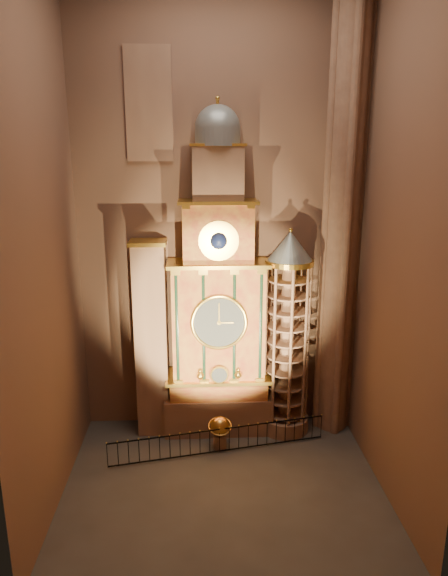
{
  "coord_description": "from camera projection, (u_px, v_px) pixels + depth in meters",
  "views": [
    {
      "loc": [
        -0.99,
        -19.69,
        14.38
      ],
      "look_at": [
        0.19,
        3.0,
        8.3
      ],
      "focal_mm": 32.0,
      "sensor_mm": 36.0,
      "label": 1
    }
  ],
  "objects": [
    {
      "name": "wall_right",
      "position": [
        400.0,
        239.0,
        20.27
      ],
      "size": [
        0.0,
        22.0,
        22.0
      ],
      "primitive_type": "plane",
      "rotation": [
        1.57,
        0.0,
        -1.57
      ],
      "color": "brown",
      "rests_on": "floor"
    },
    {
      "name": "stained_glass_window",
      "position": [
        149.0,
        104.0,
        24.04
      ],
      "size": [
        2.2,
        0.14,
        5.2
      ],
      "color": "navy",
      "rests_on": "wall_back"
    },
    {
      "name": "floor",
      "position": [
        223.0,
        486.0,
        22.76
      ],
      "size": [
        14.0,
        14.0,
        0.0
      ],
      "primitive_type": "plane",
      "color": "#383330",
      "rests_on": "ground"
    },
    {
      "name": "portrait_tower",
      "position": [
        152.0,
        339.0,
        26.06
      ],
      "size": [
        1.8,
        1.6,
        10.2
      ],
      "color": "#8C634C",
      "rests_on": "floor"
    },
    {
      "name": "wall_left",
      "position": [
        40.0,
        243.0,
        19.57
      ],
      "size": [
        0.0,
        22.0,
        22.0
      ],
      "primitive_type": "plane",
      "rotation": [
        1.57,
        0.0,
        1.57
      ],
      "color": "brown",
      "rests_on": "floor"
    },
    {
      "name": "astronomical_clock",
      "position": [
        218.0,
        309.0,
        25.82
      ],
      "size": [
        5.6,
        2.41,
        16.7
      ],
      "color": "#8C634C",
      "rests_on": "floor"
    },
    {
      "name": "celestial_globe",
      "position": [
        220.0,
        430.0,
        25.4
      ],
      "size": [
        1.19,
        1.12,
        1.7
      ],
      "color": "#8C634C",
      "rests_on": "floor"
    },
    {
      "name": "stair_turret",
      "position": [
        287.0,
        336.0,
        26.11
      ],
      "size": [
        2.5,
        2.5,
        10.8
      ],
      "color": "#8C634C",
      "rests_on": "floor"
    },
    {
      "name": "iron_railing",
      "position": [
        220.0,
        441.0,
        25.06
      ],
      "size": [
        10.55,
        2.11,
        1.26
      ],
      "color": "black",
      "rests_on": "floor"
    },
    {
      "name": "wall_back",
      "position": [
        217.0,
        221.0,
        25.7
      ],
      "size": [
        22.0,
        0.0,
        22.0
      ],
      "primitive_type": "plane",
      "rotation": [
        1.57,
        0.0,
        0.0
      ],
      "color": "brown",
      "rests_on": "floor"
    },
    {
      "name": "gothic_pier",
      "position": [
        343.0,
        222.0,
        25.05
      ],
      "size": [
        2.04,
        2.04,
        22.0
      ],
      "color": "#8C634C",
      "rests_on": "floor"
    }
  ]
}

